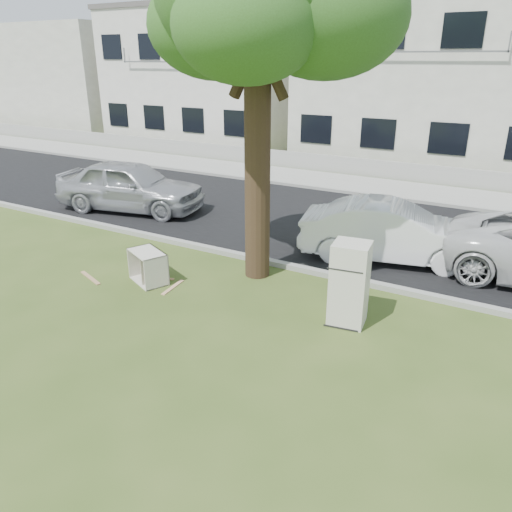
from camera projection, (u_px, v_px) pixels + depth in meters
The scene contains 17 objects.
ground at pixel (229, 312), 9.51m from camera, with size 120.00×120.00×0.00m, color #394E1C.
road at pixel (342, 226), 14.34m from camera, with size 120.00×7.00×0.01m, color black.
kerb_near at pixel (286, 268), 11.48m from camera, with size 120.00×0.18×0.12m, color gray.
kerb_far at pixel (378, 198), 17.20m from camera, with size 120.00×0.18×0.12m, color gray.
sidewalk at pixel (390, 189), 18.37m from camera, with size 120.00×2.80×0.01m, color gray.
low_wall at pixel (403, 171), 19.53m from camera, with size 120.00×0.15×0.70m, color gray.
street_tree at pixel (258, 0), 9.11m from camera, with size 3.80×3.80×7.02m.
townhouse_left at pixel (216, 76), 27.84m from camera, with size 10.20×8.16×7.04m.
townhouse_center at pixel (439, 76), 22.22m from camera, with size 11.22×8.16×7.44m.
filler_left at pixel (54, 77), 34.83m from camera, with size 16.00×9.00×6.40m, color silver.
fridge at pixel (349, 284), 8.86m from camera, with size 0.64×0.59×1.54m, color silver.
cabinet at pixel (148, 267), 10.67m from camera, with size 0.89×0.55×0.69m, color white.
plank_a at pixel (152, 277), 10.96m from camera, with size 1.03×0.08×0.02m, color #A2764E.
plank_b at pixel (90, 278), 10.94m from camera, with size 0.89×0.09×0.02m, color #A88058.
plank_c at pixel (173, 287), 10.49m from camera, with size 0.77×0.09×0.02m, color tan.
car_center at pixel (392, 232), 11.71m from camera, with size 1.48×4.24×1.40m, color white.
car_left at pixel (130, 186), 15.55m from camera, with size 1.86×4.61×1.57m, color #9C9DA3.
Camera 1 is at (4.65, -7.06, 4.52)m, focal length 35.00 mm.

